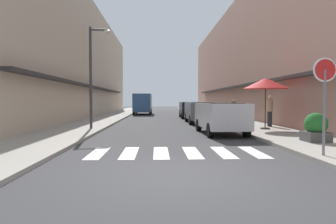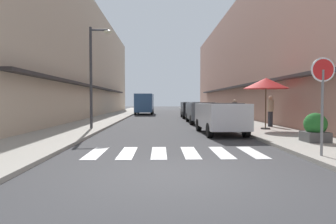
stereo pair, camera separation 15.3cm
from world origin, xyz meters
name	(u,v)px [view 2 (the right image)]	position (x,y,z in m)	size (l,w,h in m)	color
ground_plane	(165,118)	(0.00, 20.64, 0.00)	(113.55, 113.55, 0.00)	#38383A
sidewalk_left	(109,118)	(-4.99, 20.64, 0.06)	(3.07, 72.26, 0.12)	#9E998E
sidewalk_right	(221,118)	(4.99, 20.64, 0.06)	(3.07, 72.26, 0.12)	#9E998E
building_row_left	(68,59)	(-9.02, 22.23, 5.43)	(5.50, 48.45, 10.87)	#C6B299
building_row_right	(260,60)	(9.02, 22.23, 5.40)	(5.50, 48.45, 10.80)	#A87A6B
crosswalk	(175,153)	(0.00, 2.81, 0.01)	(5.20, 2.20, 0.01)	silver
parked_car_near	(220,115)	(2.41, 7.88, 0.92)	(1.94, 4.32, 1.47)	silver
parked_car_mid	(201,110)	(2.41, 14.85, 0.92)	(1.81, 4.46, 1.47)	#4C5156
parked_car_far	(191,108)	(2.41, 21.19, 0.92)	(1.84, 3.95, 1.47)	black
delivery_van	(145,102)	(-2.26, 28.90, 1.41)	(2.06, 5.42, 2.37)	#33598C
round_street_sign	(323,81)	(3.87, 1.59, 2.12)	(0.65, 0.07, 2.61)	slate
street_lamp	(94,67)	(-3.89, 9.79, 3.37)	(1.19, 0.28, 5.32)	#38383D
cafe_umbrella	(266,84)	(5.00, 9.15, 2.46)	(2.31, 2.31, 2.63)	#262626
planter_corner	(315,128)	(5.10, 4.31, 0.61)	(0.81, 0.81, 1.03)	#4C4C4C
pedestrian_walking_near	(270,110)	(5.80, 10.65, 1.05)	(0.34, 0.34, 1.75)	#282B33
pedestrian_walking_far	(235,110)	(4.95, 15.49, 0.93)	(0.34, 0.34, 1.55)	#282B33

